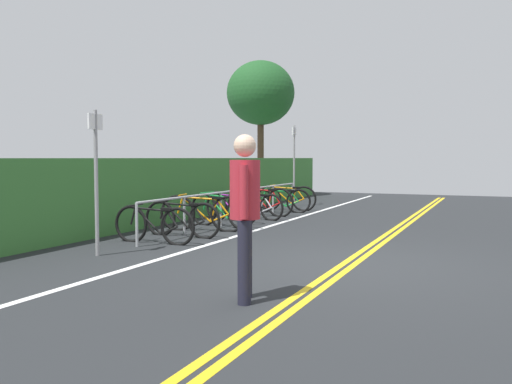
% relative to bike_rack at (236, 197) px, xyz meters
% --- Properties ---
extents(ground_plane, '(31.94, 11.69, 0.05)m').
position_rel_bike_rack_xyz_m(ground_plane, '(-3.97, -3.70, -0.62)').
color(ground_plane, '#232628').
extents(centre_line_yellow_inner, '(28.74, 0.10, 0.00)m').
position_rel_bike_rack_xyz_m(centre_line_yellow_inner, '(-3.97, -3.78, -0.59)').
color(centre_line_yellow_inner, gold).
rests_on(centre_line_yellow_inner, ground_plane).
extents(centre_line_yellow_outer, '(28.74, 0.10, 0.00)m').
position_rel_bike_rack_xyz_m(centre_line_yellow_outer, '(-3.97, -3.62, -0.59)').
color(centre_line_yellow_outer, gold).
rests_on(centre_line_yellow_outer, ground_plane).
extents(bike_lane_stripe_white, '(28.74, 0.12, 0.00)m').
position_rel_bike_rack_xyz_m(bike_lane_stripe_white, '(-3.97, -1.00, -0.59)').
color(bike_lane_stripe_white, white).
rests_on(bike_lane_stripe_white, ground_plane).
extents(bike_rack, '(7.86, 0.05, 0.77)m').
position_rel_bike_rack_xyz_m(bike_rack, '(0.00, 0.00, 0.00)').
color(bike_rack, '#9EA0A5').
rests_on(bike_rack, ground_plane).
extents(bicycle_0, '(0.46, 1.67, 0.71)m').
position_rel_bike_rack_xyz_m(bicycle_0, '(-3.47, -0.06, -0.26)').
color(bicycle_0, black).
rests_on(bicycle_0, ground_plane).
extents(bicycle_1, '(0.46, 1.71, 0.73)m').
position_rel_bike_rack_xyz_m(bicycle_1, '(-2.57, -0.08, -0.25)').
color(bicycle_1, black).
rests_on(bicycle_1, ground_plane).
extents(bicycle_2, '(0.52, 1.84, 0.79)m').
position_rel_bike_rack_xyz_m(bicycle_2, '(-1.67, -0.04, -0.22)').
color(bicycle_2, black).
rests_on(bicycle_2, ground_plane).
extents(bicycle_3, '(0.55, 1.80, 0.78)m').
position_rel_bike_rack_xyz_m(bicycle_3, '(-0.88, -0.08, -0.22)').
color(bicycle_3, black).
rests_on(bicycle_3, ground_plane).
extents(bicycle_4, '(0.64, 1.63, 0.73)m').
position_rel_bike_rack_xyz_m(bicycle_4, '(0.02, 0.13, -0.25)').
color(bicycle_4, black).
rests_on(bicycle_4, ground_plane).
extents(bicycle_5, '(0.49, 1.66, 0.70)m').
position_rel_bike_rack_xyz_m(bicycle_5, '(0.78, -0.14, -0.26)').
color(bicycle_5, black).
rests_on(bicycle_5, ground_plane).
extents(bicycle_6, '(0.46, 1.76, 0.79)m').
position_rel_bike_rack_xyz_m(bicycle_6, '(1.62, 0.01, -0.22)').
color(bicycle_6, black).
rests_on(bicycle_6, ground_plane).
extents(bicycle_7, '(0.62, 1.64, 0.71)m').
position_rel_bike_rack_xyz_m(bicycle_7, '(2.60, -0.11, -0.26)').
color(bicycle_7, black).
rests_on(bicycle_7, ground_plane).
extents(bicycle_8, '(0.46, 1.79, 0.76)m').
position_rel_bike_rack_xyz_m(bicycle_8, '(3.35, -0.02, -0.24)').
color(bicycle_8, black).
rests_on(bicycle_8, ground_plane).
extents(pedestrian, '(0.46, 0.32, 1.76)m').
position_rel_bike_rack_xyz_m(pedestrian, '(-6.42, -3.19, 0.43)').
color(pedestrian, '#1E1E2D').
rests_on(pedestrian, ground_plane).
extents(sign_post_near, '(0.36, 0.07, 2.25)m').
position_rel_bike_rack_xyz_m(sign_post_near, '(-4.87, 0.05, 0.76)').
color(sign_post_near, gray).
rests_on(sign_post_near, ground_plane).
extents(sign_post_far, '(0.36, 0.06, 2.53)m').
position_rel_bike_rack_xyz_m(sign_post_far, '(4.68, 0.23, 0.92)').
color(sign_post_far, gray).
rests_on(sign_post_far, ground_plane).
extents(hedge_backdrop, '(16.81, 0.85, 1.51)m').
position_rel_bike_rack_xyz_m(hedge_backdrop, '(1.50, 1.71, 0.17)').
color(hedge_backdrop, '#387533').
rests_on(hedge_backdrop, ground_plane).
extents(tree_mid, '(2.66, 2.66, 5.32)m').
position_rel_bike_rack_xyz_m(tree_mid, '(8.42, 2.97, 3.45)').
color(tree_mid, '#473323').
rests_on(tree_mid, ground_plane).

